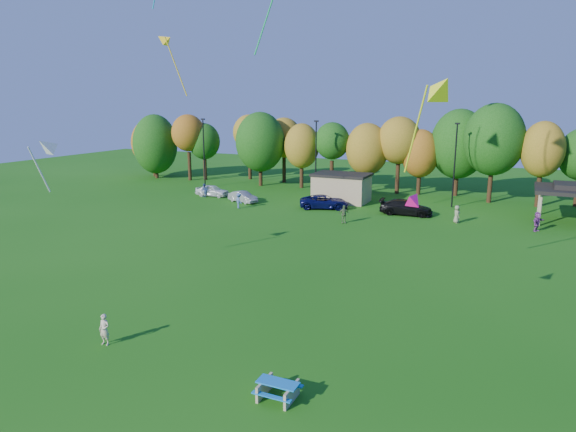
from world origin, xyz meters
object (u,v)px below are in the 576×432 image
at_px(kite_flyer, 104,330).
at_px(car_c, 324,202).
at_px(car_d, 406,207).
at_px(picnic_table, 278,389).
at_px(car_b, 243,197).
at_px(car_a, 212,191).

xyz_separation_m(kite_flyer, car_c, (-1.93, 34.02, -0.03)).
bearing_deg(car_d, picnic_table, -179.61).
bearing_deg(car_d, car_b, 89.85).
bearing_deg(picnic_table, car_c, 107.79).
bearing_deg(car_a, kite_flyer, -156.86).
bearing_deg(car_c, car_a, 66.36).
distance_m(picnic_table, car_a, 44.35).
bearing_deg(car_d, kite_flyer, 165.02).
bearing_deg(car_b, car_a, 89.80).
relative_size(picnic_table, car_b, 0.43).
relative_size(kite_flyer, car_b, 0.40).
bearing_deg(kite_flyer, car_d, 76.26).
relative_size(kite_flyer, car_d, 0.29).
relative_size(picnic_table, car_a, 0.40).
relative_size(picnic_table, car_c, 0.31).
bearing_deg(car_d, car_c, 89.65).
bearing_deg(car_b, car_c, -67.75).
xyz_separation_m(kite_flyer, car_d, (6.72, 34.56, 0.01)).
bearing_deg(kite_flyer, car_a, 112.95).
bearing_deg(car_c, car_d, -105.86).
xyz_separation_m(picnic_table, car_a, (-26.29, 35.72, 0.29)).
height_order(car_b, car_c, car_c).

